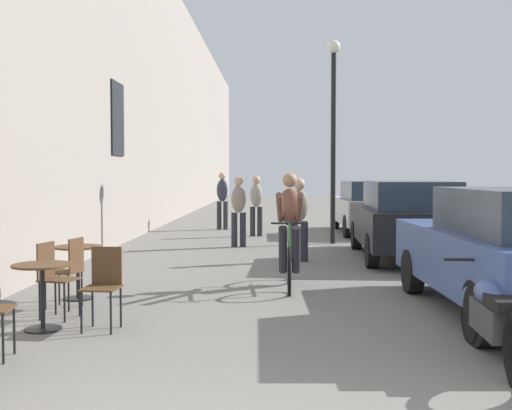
% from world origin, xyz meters
% --- Properties ---
extents(building_facade_left, '(0.54, 68.00, 8.56)m').
position_xyz_m(building_facade_left, '(-3.45, 14.00, 4.28)').
color(building_facade_left, gray).
rests_on(building_facade_left, ground_plane).
extents(cafe_table_mid, '(0.64, 0.64, 0.72)m').
position_xyz_m(cafe_table_mid, '(-2.02, 3.61, 0.52)').
color(cafe_table_mid, black).
rests_on(cafe_table_mid, ground_plane).
extents(cafe_chair_mid_toward_street, '(0.41, 0.41, 0.89)m').
position_xyz_m(cafe_chair_mid_toward_street, '(-1.38, 3.69, 0.52)').
color(cafe_chair_mid_toward_street, black).
rests_on(cafe_chair_mid_toward_street, ground_plane).
extents(cafe_chair_mid_toward_wall, '(0.46, 0.46, 0.89)m').
position_xyz_m(cafe_chair_mid_toward_wall, '(-2.10, 4.18, 0.52)').
color(cafe_chair_mid_toward_wall, black).
rests_on(cafe_chair_mid_toward_wall, ground_plane).
extents(cafe_table_far, '(0.64, 0.64, 0.72)m').
position_xyz_m(cafe_table_far, '(-2.17, 5.33, 0.52)').
color(cafe_table_far, black).
rests_on(cafe_table_far, ground_plane).
extents(cafe_chair_far_toward_street, '(0.45, 0.45, 0.89)m').
position_xyz_m(cafe_chair_far_toward_street, '(-2.10, 4.73, 0.52)').
color(cafe_chair_far_toward_street, black).
rests_on(cafe_chair_far_toward_street, ground_plane).
extents(cyclist_on_bicycle, '(0.52, 1.76, 1.74)m').
position_xyz_m(cyclist_on_bicycle, '(0.71, 6.36, 0.81)').
color(cyclist_on_bicycle, black).
rests_on(cyclist_on_bicycle, ground_plane).
extents(pedestrian_near, '(0.36, 0.27, 1.61)m').
position_xyz_m(pedestrian_near, '(0.96, 9.16, 0.90)').
color(pedestrian_near, '#26262D').
rests_on(pedestrian_near, ground_plane).
extents(pedestrian_mid, '(0.38, 0.30, 1.64)m').
position_xyz_m(pedestrian_mid, '(-0.35, 11.59, 0.92)').
color(pedestrian_mid, '#26262D').
rests_on(pedestrian_mid, ground_plane).
extents(pedestrian_far, '(0.38, 0.30, 1.64)m').
position_xyz_m(pedestrian_far, '(-0.02, 14.17, 0.92)').
color(pedestrian_far, '#26262D').
rests_on(pedestrian_far, ground_plane).
extents(pedestrian_furthest, '(0.36, 0.27, 1.74)m').
position_xyz_m(pedestrian_furthest, '(-1.11, 16.22, 0.98)').
color(pedestrian_furthest, '#26262D').
rests_on(pedestrian_furthest, ground_plane).
extents(street_lamp, '(0.32, 0.32, 4.90)m').
position_xyz_m(street_lamp, '(1.89, 12.39, 3.11)').
color(street_lamp, black).
rests_on(street_lamp, ground_plane).
extents(parked_car_second, '(1.94, 4.41, 1.55)m').
position_xyz_m(parked_car_second, '(3.09, 9.61, 0.80)').
color(parked_car_second, black).
rests_on(parked_car_second, ground_plane).
extents(parked_car_third, '(1.86, 4.23, 1.49)m').
position_xyz_m(parked_car_third, '(3.17, 15.08, 0.77)').
color(parked_car_third, '#B7B7BC').
rests_on(parked_car_third, ground_plane).
extents(parked_motorcycle, '(0.62, 2.15, 0.92)m').
position_xyz_m(parked_motorcycle, '(2.44, 2.49, 0.40)').
color(parked_motorcycle, black).
rests_on(parked_motorcycle, ground_plane).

